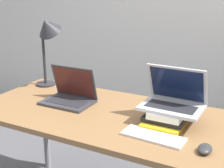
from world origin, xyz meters
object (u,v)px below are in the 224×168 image
object	(u,v)px
laptop_on_books	(173,99)
mouse	(205,149)
wireless_keyboard	(153,136)
book_stack	(167,117)
laptop_left	(70,95)
desk_lamp	(47,34)

from	to	relation	value
laptop_on_books	mouse	size ratio (longest dim) A/B	3.40
wireless_keyboard	mouse	size ratio (longest dim) A/B	3.28
book_stack	mouse	size ratio (longest dim) A/B	2.76
book_stack	wireless_keyboard	bearing A→B (deg)	-91.69
laptop_left	wireless_keyboard	distance (m)	0.67
laptop_left	laptop_on_books	size ratio (longest dim) A/B	0.95
book_stack	mouse	distance (m)	0.33
laptop_left	desk_lamp	distance (m)	0.49
laptop_on_books	wireless_keyboard	bearing A→B (deg)	-96.41
laptop_left	desk_lamp	xyz separation A→B (m)	(-0.30, 0.18, 0.34)
mouse	laptop_left	bearing A→B (deg)	165.22
book_stack	wireless_keyboard	xyz separation A→B (m)	(-0.01, -0.19, -0.03)
laptop_left	mouse	size ratio (longest dim) A/B	3.24
wireless_keyboard	desk_lamp	distance (m)	1.08
book_stack	desk_lamp	world-z (taller)	desk_lamp
book_stack	wireless_keyboard	world-z (taller)	book_stack
mouse	desk_lamp	bearing A→B (deg)	160.75
wireless_keyboard	desk_lamp	size ratio (longest dim) A/B	0.59
book_stack	wireless_keyboard	size ratio (longest dim) A/B	0.84
book_stack	desk_lamp	distance (m)	1.02
desk_lamp	laptop_on_books	bearing A→B (deg)	-9.79
book_stack	laptop_left	bearing A→B (deg)	178.26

